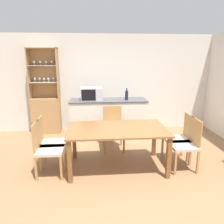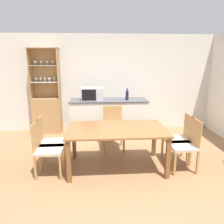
% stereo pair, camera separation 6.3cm
% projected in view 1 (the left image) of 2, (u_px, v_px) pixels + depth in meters
% --- Properties ---
extents(ground_plane, '(18.00, 18.00, 0.00)m').
position_uv_depth(ground_plane, '(133.00, 177.00, 3.69)').
color(ground_plane, '#936B47').
extents(wall_back, '(6.80, 0.06, 2.55)m').
position_uv_depth(wall_back, '(117.00, 83.00, 5.92)').
color(wall_back, silver).
rests_on(wall_back, ground_plane).
extents(kitchen_counter, '(1.86, 0.61, 0.97)m').
position_uv_depth(kitchen_counter, '(108.00, 119.00, 5.39)').
color(kitchen_counter, silver).
rests_on(kitchen_counter, ground_plane).
extents(display_cabinet, '(0.72, 0.34, 2.19)m').
position_uv_depth(display_cabinet, '(46.00, 109.00, 5.73)').
color(display_cabinet, tan).
rests_on(display_cabinet, ground_plane).
extents(dining_table, '(1.72, 0.99, 0.75)m').
position_uv_depth(dining_table, '(117.00, 133.00, 3.86)').
color(dining_table, brown).
rests_on(dining_table, ground_plane).
extents(dining_chair_side_right_far, '(0.45, 0.45, 0.93)m').
position_uv_depth(dining_chair_side_right_far, '(179.00, 138.00, 4.15)').
color(dining_chair_side_right_far, '#C1B299').
rests_on(dining_chair_side_right_far, ground_plane).
extents(dining_chair_head_far, '(0.45, 0.45, 0.93)m').
position_uv_depth(dining_chair_head_far, '(113.00, 128.00, 4.71)').
color(dining_chair_head_far, '#C1B299').
rests_on(dining_chair_head_far, ground_plane).
extents(dining_chair_side_left_far, '(0.45, 0.45, 0.93)m').
position_uv_depth(dining_chair_side_left_far, '(50.00, 142.00, 3.95)').
color(dining_chair_side_left_far, '#C1B299').
rests_on(dining_chair_side_left_far, ground_plane).
extents(dining_chair_side_left_near, '(0.45, 0.45, 0.93)m').
position_uv_depth(dining_chair_side_left_near, '(47.00, 149.00, 3.66)').
color(dining_chair_side_left_near, '#C1B299').
rests_on(dining_chair_side_left_near, ground_plane).
extents(dining_chair_side_right_near, '(0.45, 0.45, 0.93)m').
position_uv_depth(dining_chair_side_right_near, '(186.00, 144.00, 3.86)').
color(dining_chair_side_right_near, '#C1B299').
rests_on(dining_chair_side_right_near, ground_plane).
extents(microwave, '(0.51, 0.37, 0.30)m').
position_uv_depth(microwave, '(92.00, 94.00, 5.21)').
color(microwave, '#B7BABF').
rests_on(microwave, kitchen_counter).
extents(wine_bottle, '(0.07, 0.07, 0.28)m').
position_uv_depth(wine_bottle, '(127.00, 95.00, 5.22)').
color(wine_bottle, '#141E38').
rests_on(wine_bottle, kitchen_counter).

